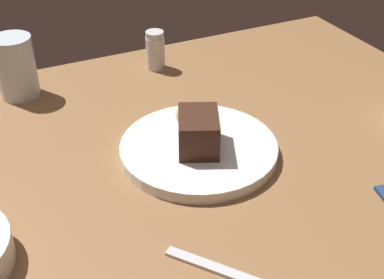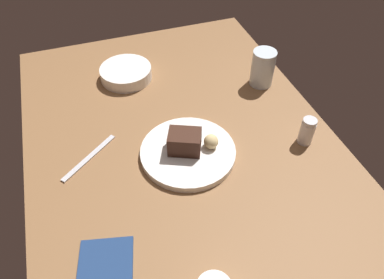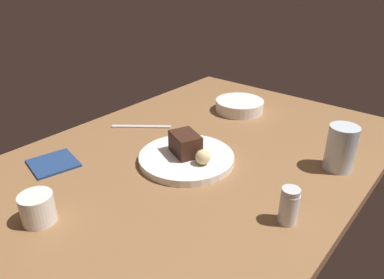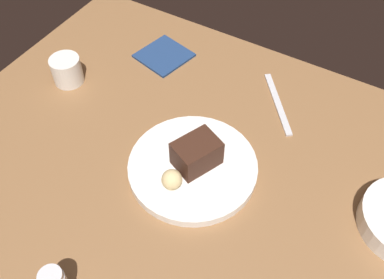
% 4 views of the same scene
% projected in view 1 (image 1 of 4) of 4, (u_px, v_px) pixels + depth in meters
% --- Properties ---
extents(dining_table, '(1.20, 0.84, 0.03)m').
position_uv_depth(dining_table, '(168.00, 170.00, 0.85)').
color(dining_table, brown).
rests_on(dining_table, ground).
extents(dessert_plate, '(0.25, 0.25, 0.02)m').
position_uv_depth(dessert_plate, '(199.00, 149.00, 0.86)').
color(dessert_plate, white).
rests_on(dessert_plate, dining_table).
extents(chocolate_cake_slice, '(0.09, 0.10, 0.06)m').
position_uv_depth(chocolate_cake_slice, '(198.00, 132.00, 0.83)').
color(chocolate_cake_slice, '#381E14').
rests_on(chocolate_cake_slice, dessert_plate).
extents(bread_roll, '(0.04, 0.04, 0.04)m').
position_uv_depth(bread_roll, '(187.00, 115.00, 0.89)').
color(bread_roll, '#DBC184').
rests_on(bread_roll, dessert_plate).
extents(salt_shaker, '(0.04, 0.04, 0.08)m').
position_uv_depth(salt_shaker, '(155.00, 50.00, 1.10)').
color(salt_shaker, silver).
rests_on(salt_shaker, dining_table).
extents(water_glass, '(0.07, 0.07, 0.12)m').
position_uv_depth(water_glass, '(16.00, 67.00, 1.00)').
color(water_glass, silver).
rests_on(water_glass, dining_table).
extents(butter_knife, '(0.13, 0.16, 0.01)m').
position_uv_depth(butter_knife, '(236.00, 276.00, 0.65)').
color(butter_knife, silver).
rests_on(butter_knife, dining_table).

